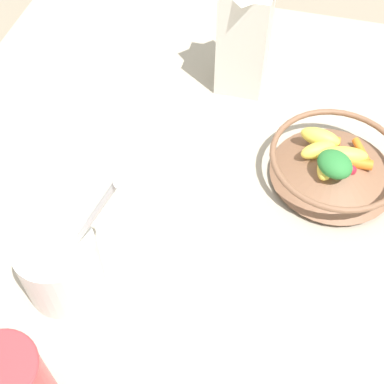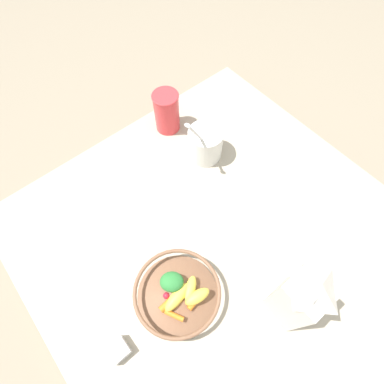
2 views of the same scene
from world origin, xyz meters
name	(u,v)px [view 1 (image 1 of 2)]	position (x,y,z in m)	size (l,w,h in m)	color
ground_plane	(210,191)	(0.00, 0.00, 0.00)	(6.00, 6.00, 0.00)	gray
countertop	(211,185)	(0.00, 0.00, 0.02)	(1.03, 1.03, 0.03)	#B2A893
fruit_bowl	(335,164)	(0.05, -0.19, 0.07)	(0.22, 0.22, 0.08)	brown
milk_carton	(245,27)	(0.25, 0.00, 0.16)	(0.09, 0.09, 0.25)	silver
yogurt_tub	(60,264)	(-0.25, 0.16, 0.10)	(0.11, 0.16, 0.24)	white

